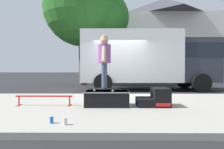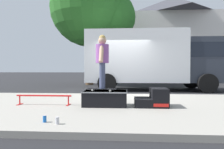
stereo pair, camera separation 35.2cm
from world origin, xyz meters
name	(u,v)px [view 1 (the left image)]	position (x,y,z in m)	size (l,w,h in m)	color
ground_plane	(120,95)	(0.00, 0.00, 0.00)	(140.00, 140.00, 0.00)	black
sidewalk_slab	(124,107)	(0.00, -3.00, 0.06)	(50.00, 5.00, 0.12)	gray
skate_box	(107,98)	(-0.46, -3.21, 0.34)	(1.17, 0.69, 0.40)	black
kicker_ramp	(155,98)	(0.83, -3.21, 0.32)	(0.85, 0.66, 0.48)	black
grind_rail	(44,98)	(-2.16, -3.17, 0.33)	(1.53, 0.28, 0.27)	red
skateboard	(104,89)	(-0.53, -3.24, 0.58)	(0.81, 0.39, 0.07)	black
skater_kid	(104,57)	(-0.53, -3.24, 1.42)	(0.34, 0.73, 1.41)	#3F4766
soda_can	(52,120)	(-1.40, -4.95, 0.18)	(0.07, 0.07, 0.13)	#1959B2
soda_can_b	(65,121)	(-1.13, -5.07, 0.18)	(0.07, 0.07, 0.13)	silver
box_truck	(149,58)	(1.57, 2.20, 1.70)	(6.91, 2.63, 3.05)	silver
street_tree_main	(87,10)	(-2.18, 5.72, 5.31)	(6.03, 5.48, 8.22)	brown
house_behind	(165,39)	(4.94, 12.05, 4.24)	(9.54, 8.22, 8.40)	silver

